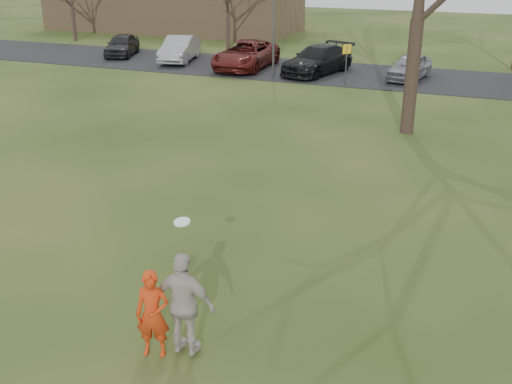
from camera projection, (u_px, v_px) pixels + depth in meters
ground at (177, 350)px, 10.81m from camera, size 120.00×120.00×0.00m
parking_strip at (394, 77)px, 32.42m from camera, size 62.00×6.50×0.04m
player_defender at (153, 314)px, 10.40m from camera, size 0.68×0.53×1.64m
car_0 at (122, 45)px, 38.24m from camera, size 2.71×4.25×1.35m
car_1 at (180, 49)px, 36.39m from camera, size 2.45×4.71×1.48m
car_2 at (246, 55)px, 34.37m from camera, size 2.57×5.53×1.53m
car_3 at (318, 60)px, 33.01m from camera, size 3.47×5.51×1.49m
car_4 at (410, 67)px, 31.64m from camera, size 2.18×4.04×1.30m
catching_play at (185, 304)px, 10.31m from camera, size 1.13×0.47×2.55m
building at (174, 5)px, 49.45m from camera, size 20.60×8.50×5.14m
lamp_post at (274, 1)px, 30.70m from camera, size 0.34×0.34×6.27m
sign_yellow at (346, 57)px, 29.93m from camera, size 0.35×0.35×2.08m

